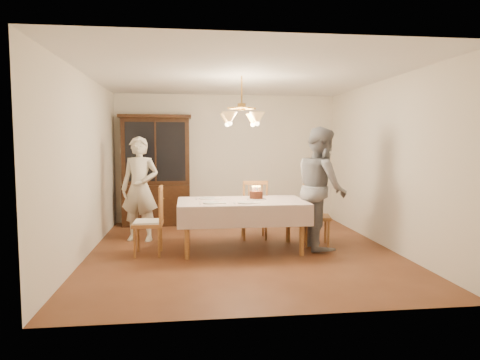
{
  "coord_description": "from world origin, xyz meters",
  "views": [
    {
      "loc": [
        -0.8,
        -6.31,
        1.62
      ],
      "look_at": [
        0.0,
        0.2,
        1.05
      ],
      "focal_mm": 32.0,
      "sensor_mm": 36.0,
      "label": 1
    }
  ],
  "objects": [
    {
      "name": "chandelier",
      "position": [
        -0.0,
        -0.0,
        1.98
      ],
      "size": [
        0.62,
        0.62,
        0.73
      ],
      "color": "#BF8C3F",
      "rests_on": "ground"
    },
    {
      "name": "place_setting_far_left",
      "position": [
        -0.49,
        0.25,
        0.77
      ],
      "size": [
        0.4,
        0.25,
        0.02
      ],
      "color": "white",
      "rests_on": "dining_table"
    },
    {
      "name": "china_hutch",
      "position": [
        -1.41,
        2.25,
        1.04
      ],
      "size": [
        1.38,
        0.54,
        2.16
      ],
      "color": "black",
      "rests_on": "ground"
    },
    {
      "name": "place_setting_near_right",
      "position": [
        0.04,
        -0.3,
        0.77
      ],
      "size": [
        0.38,
        0.24,
        0.02
      ],
      "color": "white",
      "rests_on": "dining_table"
    },
    {
      "name": "adult_in_grey",
      "position": [
        1.24,
        0.01,
        0.93
      ],
      "size": [
        0.71,
        0.91,
        1.87
      ],
      "primitive_type": "imported",
      "rotation": [
        0.0,
        0.0,
        1.56
      ],
      "color": "slate",
      "rests_on": "ground"
    },
    {
      "name": "birthday_cake",
      "position": [
        0.24,
        0.11,
        0.82
      ],
      "size": [
        0.3,
        0.3,
        0.21
      ],
      "color": "white",
      "rests_on": "dining_table"
    },
    {
      "name": "chair_right_end",
      "position": [
        1.2,
        0.16,
        0.44
      ],
      "size": [
        0.5,
        0.51,
        1.0
      ],
      "color": "brown",
      "rests_on": "ground"
    },
    {
      "name": "dining_table",
      "position": [
        0.0,
        0.0,
        0.68
      ],
      "size": [
        1.9,
        1.1,
        0.76
      ],
      "color": "brown",
      "rests_on": "ground"
    },
    {
      "name": "room_shell",
      "position": [
        0.0,
        0.0,
        1.58
      ],
      "size": [
        5.0,
        5.0,
        5.0
      ],
      "color": "white",
      "rests_on": "ground"
    },
    {
      "name": "place_setting_near_left",
      "position": [
        -0.46,
        -0.25,
        0.77
      ],
      "size": [
        0.38,
        0.23,
        0.02
      ],
      "color": "white",
      "rests_on": "dining_table"
    },
    {
      "name": "chair_far_side",
      "position": [
        0.31,
        0.75,
        0.44
      ],
      "size": [
        0.46,
        0.44,
        1.0
      ],
      "color": "brown",
      "rests_on": "ground"
    },
    {
      "name": "ground",
      "position": [
        0.0,
        0.0,
        0.0
      ],
      "size": [
        5.0,
        5.0,
        0.0
      ],
      "primitive_type": "plane",
      "color": "#552B18",
      "rests_on": "ground"
    },
    {
      "name": "chair_left_end",
      "position": [
        -1.37,
        -0.1,
        0.45
      ],
      "size": [
        0.43,
        0.45,
        1.0
      ],
      "color": "brown",
      "rests_on": "ground"
    },
    {
      "name": "elderly_woman",
      "position": [
        -1.59,
        0.84,
        0.86
      ],
      "size": [
        0.72,
        0.57,
        1.73
      ],
      "primitive_type": "imported",
      "rotation": [
        0.0,
        0.0,
        -0.27
      ],
      "color": "beige",
      "rests_on": "ground"
    }
  ]
}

